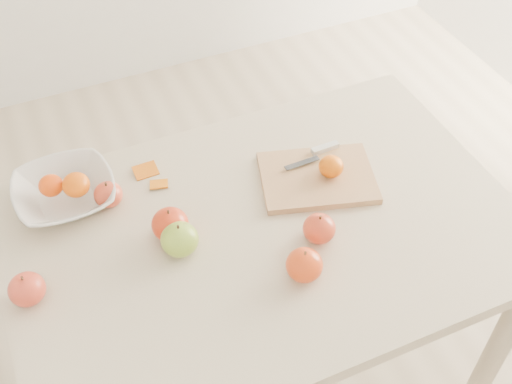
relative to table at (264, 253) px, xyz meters
name	(u,v)px	position (x,y,z in m)	size (l,w,h in m)	color
ground	(262,380)	(0.00, 0.00, -0.65)	(3.50, 3.50, 0.00)	#C6B293
table	(264,253)	(0.00, 0.00, 0.00)	(1.20, 0.80, 0.75)	beige
cutting_board	(317,178)	(0.18, 0.09, 0.11)	(0.28, 0.21, 0.02)	tan
board_tangerine	(331,166)	(0.21, 0.08, 0.14)	(0.06, 0.06, 0.05)	#D85E07
fruit_bowl	(65,193)	(-0.41, 0.27, 0.13)	(0.24, 0.24, 0.06)	silver
bowl_tangerine_near	(51,185)	(-0.43, 0.28, 0.16)	(0.06, 0.06, 0.05)	#E44608
bowl_tangerine_far	(76,185)	(-0.38, 0.25, 0.16)	(0.07, 0.07, 0.06)	orange
orange_peel_a	(146,172)	(-0.20, 0.29, 0.10)	(0.06, 0.04, 0.00)	#C65E0D
orange_peel_b	(159,185)	(-0.19, 0.23, 0.10)	(0.04, 0.04, 0.00)	orange
paring_knife	(321,150)	(0.23, 0.16, 0.12)	(0.17, 0.05, 0.01)	silver
apple_green	(180,239)	(-0.20, 0.01, 0.14)	(0.09, 0.09, 0.08)	olive
apple_red_d	(27,289)	(-0.54, 0.02, 0.13)	(0.08, 0.08, 0.07)	maroon
apple_red_a	(108,195)	(-0.31, 0.22, 0.13)	(0.07, 0.07, 0.06)	#A51820
apple_red_b	(170,224)	(-0.21, 0.06, 0.14)	(0.09, 0.09, 0.08)	#9F0C0D
apple_red_c	(304,265)	(0.02, -0.16, 0.14)	(0.08, 0.08, 0.07)	#A51710
apple_red_e	(319,229)	(0.10, -0.08, 0.13)	(0.08, 0.08, 0.07)	maroon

